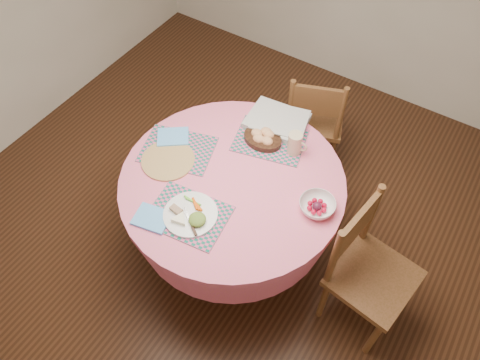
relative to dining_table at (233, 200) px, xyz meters
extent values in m
plane|color=#331C0F|center=(0.00, 0.00, -0.56)|extent=(4.00, 4.00, 0.00)
cylinder|color=#F1707B|center=(0.00, 0.00, 0.17)|extent=(1.24, 1.24, 0.04)
cone|color=#F1707B|center=(0.00, 0.00, 0.00)|extent=(1.24, 1.24, 0.30)
cylinder|color=black|center=(0.00, 0.00, -0.34)|extent=(0.14, 0.14, 0.44)
cylinder|color=black|center=(0.00, 0.00, -0.53)|extent=(0.56, 0.56, 0.06)
cube|color=brown|center=(0.88, 0.05, -0.12)|extent=(0.47, 0.49, 0.04)
cylinder|color=brown|center=(1.02, -0.15, -0.34)|extent=(0.04, 0.04, 0.44)
cylinder|color=brown|center=(1.07, 0.20, -0.34)|extent=(0.04, 0.04, 0.44)
cylinder|color=brown|center=(0.69, -0.10, -0.34)|extent=(0.04, 0.04, 0.44)
cylinder|color=brown|center=(0.74, 0.24, -0.34)|extent=(0.04, 0.04, 0.44)
cylinder|color=brown|center=(0.67, -0.10, 0.13)|extent=(0.04, 0.04, 0.49)
cylinder|color=brown|center=(0.72, 0.25, 0.13)|extent=(0.04, 0.04, 0.49)
cube|color=brown|center=(0.70, 0.07, 0.23)|extent=(0.08, 0.35, 0.23)
cube|color=brown|center=(0.04, 0.99, -0.15)|extent=(0.51, 0.50, 0.04)
cylinder|color=brown|center=(0.14, 1.19, -0.35)|extent=(0.05, 0.05, 0.41)
cylinder|color=brown|center=(-0.17, 1.07, -0.35)|extent=(0.05, 0.05, 0.41)
cylinder|color=brown|center=(0.25, 0.90, -0.35)|extent=(0.05, 0.05, 0.41)
cylinder|color=brown|center=(-0.06, 0.79, -0.35)|extent=(0.05, 0.05, 0.41)
cylinder|color=brown|center=(0.25, 0.89, 0.08)|extent=(0.05, 0.05, 0.46)
cylinder|color=brown|center=(-0.05, 0.77, 0.08)|extent=(0.05, 0.05, 0.46)
cube|color=brown|center=(0.10, 0.83, 0.17)|extent=(0.32, 0.14, 0.22)
cube|color=#116451|center=(-0.06, -0.32, 0.20)|extent=(0.43, 0.35, 0.01)
cube|color=#116451|center=(-0.38, 0.01, 0.20)|extent=(0.47, 0.40, 0.01)
cube|color=#116451|center=(0.03, 0.36, 0.20)|extent=(0.46, 0.39, 0.01)
cylinder|color=#A58347|center=(-0.38, -0.08, 0.20)|extent=(0.30, 0.30, 0.01)
cube|color=#5EACF3|center=(-0.20, -0.43, 0.20)|extent=(0.20, 0.17, 0.01)
cube|color=#5EACF3|center=(-0.46, 0.07, 0.21)|extent=(0.23, 0.22, 0.01)
cylinder|color=white|center=(-0.05, -0.31, 0.21)|extent=(0.28, 0.28, 0.01)
ellipsoid|color=#3C6422|center=(0.01, -0.32, 0.23)|extent=(0.10, 0.10, 0.04)
cylinder|color=#FFF6CC|center=(-0.06, -0.38, 0.23)|extent=(0.11, 0.11, 0.02)
cube|color=brown|center=(-0.12, -0.35, 0.23)|extent=(0.07, 0.04, 0.02)
cube|color=silver|center=(-0.03, -0.34, 0.22)|extent=(0.13, 0.09, 0.00)
cylinder|color=black|center=(0.00, 0.33, 0.22)|extent=(0.23, 0.23, 0.03)
ellipsoid|color=#E3AB74|center=(-0.04, 0.33, 0.25)|extent=(0.07, 0.06, 0.05)
ellipsoid|color=#E3AB74|center=(0.02, 0.36, 0.25)|extent=(0.07, 0.06, 0.05)
ellipsoid|color=#E3AB74|center=(0.04, 0.31, 0.25)|extent=(0.07, 0.06, 0.05)
ellipsoid|color=#E3AB74|center=(-0.01, 0.30, 0.25)|extent=(0.07, 0.06, 0.05)
ellipsoid|color=#E3AB74|center=(0.00, 0.37, 0.25)|extent=(0.07, 0.06, 0.05)
cylinder|color=#CBB58C|center=(0.19, 0.35, 0.27)|extent=(0.08, 0.08, 0.14)
torus|color=#CBB58C|center=(0.23, 0.35, 0.27)|extent=(0.07, 0.01, 0.07)
imported|color=white|center=(0.47, 0.07, 0.22)|extent=(0.20, 0.20, 0.06)
sphere|color=red|center=(0.51, 0.07, 0.22)|extent=(0.03, 0.03, 0.03)
sphere|color=red|center=(0.50, 0.10, 0.22)|extent=(0.03, 0.03, 0.03)
sphere|color=red|center=(0.47, 0.11, 0.22)|extent=(0.03, 0.03, 0.03)
sphere|color=red|center=(0.45, 0.10, 0.22)|extent=(0.03, 0.03, 0.03)
sphere|color=red|center=(0.43, 0.07, 0.22)|extent=(0.03, 0.03, 0.03)
sphere|color=red|center=(0.45, 0.04, 0.22)|extent=(0.03, 0.03, 0.03)
sphere|color=red|center=(0.47, 0.03, 0.22)|extent=(0.03, 0.03, 0.03)
sphere|color=red|center=(0.50, 0.04, 0.22)|extent=(0.03, 0.03, 0.03)
sphere|color=#4C152C|center=(0.47, 0.07, 0.22)|extent=(0.05, 0.05, 0.05)
cube|color=silver|center=(-0.01, 0.50, 0.22)|extent=(0.36, 0.30, 0.03)
cube|color=silver|center=(0.01, 0.50, 0.24)|extent=(0.37, 0.32, 0.01)
camera|label=1|loc=(0.87, -1.28, 2.21)|focal=35.00mm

